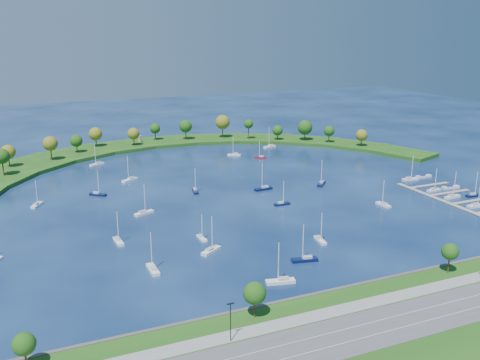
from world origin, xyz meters
name	(u,v)px	position (x,y,z in m)	size (l,w,h in m)	color
ground	(234,192)	(0.00, 0.00, 0.00)	(700.00, 700.00, 0.00)	#06173C
south_shoreline	(419,316)	(0.03, -122.88, 1.00)	(420.00, 43.10, 11.60)	#214813
breakwater	(113,175)	(-46.33, 48.72, 0.99)	(286.74, 247.64, 2.00)	#214813
breakwater_trees	(152,139)	(-15.92, 85.24, 10.52)	(237.87, 93.98, 15.23)	#382314
harbor_tower	(140,139)	(-15.26, 119.51, 4.01)	(2.60, 2.60, 3.92)	gray
dock_system	(476,207)	(85.30, -61.00, 0.35)	(24.28, 82.00, 1.60)	gray
moored_boat_0	(202,237)	(-33.26, -47.96, 0.85)	(1.96, 6.60, 9.66)	white
moored_boat_1	(305,259)	(-8.88, -79.33, 0.93)	(9.00, 4.23, 12.76)	#0A143F
moored_boat_2	(144,212)	(-45.72, -13.23, 0.92)	(8.69, 5.40, 12.38)	white
moored_boat_3	(211,250)	(-34.26, -60.11, 0.92)	(8.41, 6.62, 12.47)	white
moored_boat_4	(281,280)	(-23.38, -90.02, 0.94)	(9.15, 4.43, 12.97)	white
moored_boat_5	(234,154)	(28.63, 67.50, 0.89)	(7.74, 5.63, 11.27)	white
moored_boat_6	(98,194)	(-58.61, 20.12, 0.89)	(7.40, 6.67, 11.47)	#0A143F
moored_boat_7	(153,268)	(-56.16, -66.70, 0.92)	(2.43, 8.60, 12.63)	white
moored_boat_8	(260,157)	(40.02, 55.50, 0.85)	(6.61, 5.12, 9.76)	maroon
moored_boat_9	(384,204)	(50.58, -43.51, 0.88)	(2.74, 7.70, 11.10)	white
moored_boat_10	(263,188)	(13.88, -2.09, 0.93)	(9.01, 3.29, 12.96)	#0A143F
moored_boat_11	(270,146)	(57.88, 78.89, 0.95)	(9.37, 5.33, 13.29)	white
moored_boat_12	(321,183)	(43.21, -5.80, 0.93)	(7.81, 7.75, 12.64)	#0A143F
moored_boat_13	(37,204)	(-84.84, 15.58, 0.88)	(5.76, 7.62, 11.19)	white
moored_boat_14	(130,179)	(-40.02, 38.12, 0.94)	(8.81, 6.76, 12.98)	white
moored_boat_15	(282,203)	(11.33, -25.31, 0.87)	(7.15, 2.05, 10.49)	#0A143F
moored_boat_16	(97,164)	(-49.56, 76.79, 0.91)	(8.46, 5.70, 12.17)	white
moored_boat_17	(195,190)	(-16.51, 7.37, 0.89)	(3.67, 8.10, 11.50)	#0A143F
moored_boat_18	(320,239)	(4.69, -66.83, 0.88)	(3.26, 7.69, 10.95)	white
moored_boat_19	(118,240)	(-61.37, -39.21, 0.90)	(2.60, 8.08, 11.74)	white
docked_boat_4	(476,205)	(85.51, -60.71, 0.92)	(8.69, 3.10, 12.52)	white
docked_boat_6	(452,196)	(85.52, -47.09, 0.91)	(8.42, 3.13, 12.09)	white
docked_boat_7	(474,195)	(96.03, -49.22, 0.89)	(7.94, 2.69, 11.48)	#0A143F
docked_boat_8	(434,189)	(85.54, -35.52, 0.87)	(7.39, 2.49, 10.69)	white
docked_boat_9	(450,187)	(95.97, -35.21, 0.65)	(8.84, 3.15, 1.77)	white
docked_boat_10	(410,178)	(87.92, -16.47, 0.91)	(8.51, 2.94, 12.30)	white
docked_boat_11	(424,176)	(97.88, -14.89, 0.64)	(8.52, 2.51, 1.73)	white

